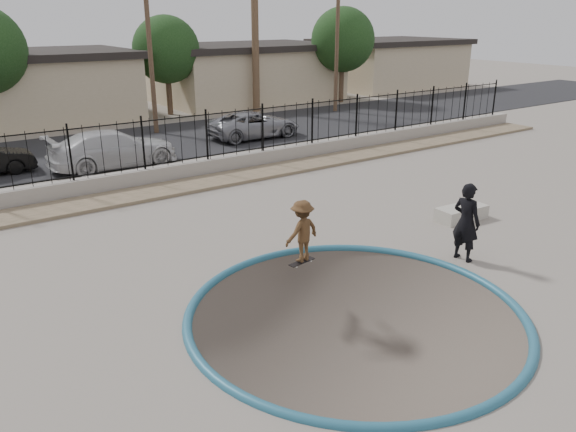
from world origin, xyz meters
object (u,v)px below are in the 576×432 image
(skater, at_px, (302,235))
(car_c, at_px, (113,149))
(concrete_ledge, at_px, (461,213))
(videographer, at_px, (466,222))
(skateboard, at_px, (302,262))
(car_d, at_px, (254,125))

(skater, bearing_deg, car_c, -95.32)
(skater, height_order, concrete_ledge, skater)
(videographer, relative_size, concrete_ledge, 1.24)
(skater, relative_size, skateboard, 2.00)
(car_c, bearing_deg, videographer, -165.03)
(concrete_ledge, xyz_separation_m, car_d, (1.12, 13.57, 0.48))
(skateboard, relative_size, car_d, 0.17)
(skateboard, bearing_deg, skater, -125.37)
(skater, height_order, car_c, skater)
(skateboard, height_order, car_c, car_c)
(car_c, distance_m, car_d, 7.75)
(skateboard, height_order, videographer, videographer)
(skateboard, xyz_separation_m, car_c, (-0.64, 11.80, 0.72))
(concrete_ledge, bearing_deg, car_d, 85.28)
(skater, distance_m, concrete_ledge, 5.85)
(skateboard, distance_m, concrete_ledge, 5.82)
(skater, xyz_separation_m, videographer, (3.48, -2.08, 0.22))
(skateboard, distance_m, car_c, 11.84)
(skateboard, distance_m, videographer, 4.16)
(skater, relative_size, car_d, 0.33)
(car_c, xyz_separation_m, car_d, (7.58, 1.60, -0.09))
(skater, xyz_separation_m, car_c, (-0.64, 11.80, -0.00))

